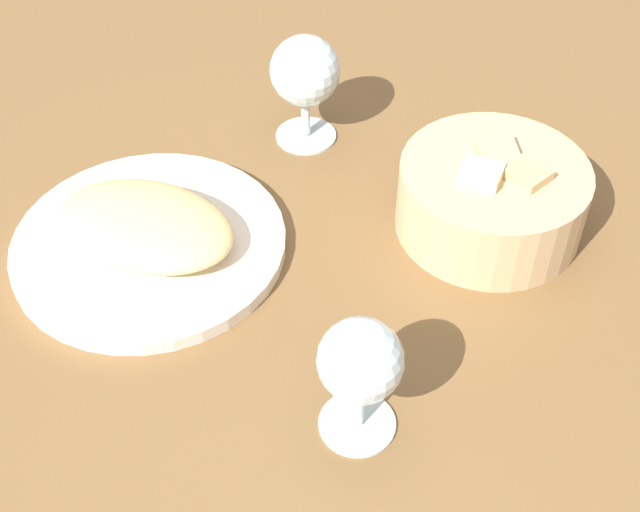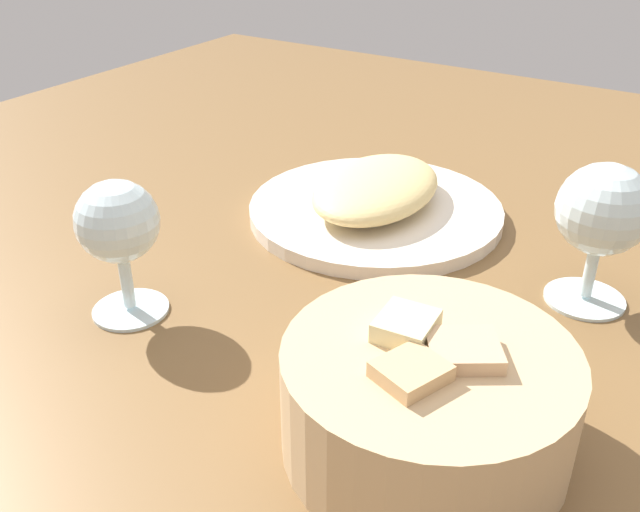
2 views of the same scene
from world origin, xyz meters
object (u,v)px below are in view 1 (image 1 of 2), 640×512
(wine_glass_near, at_px, (360,366))
(wine_glass_far, at_px, (305,75))
(plate, at_px, (150,244))
(bread_basket, at_px, (492,197))

(wine_glass_near, height_order, wine_glass_far, wine_glass_far)
(wine_glass_far, bearing_deg, plate, -101.67)
(plate, relative_size, wine_glass_near, 2.26)
(wine_glass_far, bearing_deg, bread_basket, -10.66)
(bread_basket, relative_size, wine_glass_far, 1.47)
(plate, xyz_separation_m, wine_glass_near, (0.26, -0.09, 0.07))
(plate, xyz_separation_m, bread_basket, (0.27, 0.18, 0.03))
(plate, xyz_separation_m, wine_glass_far, (0.05, 0.23, 0.07))
(bread_basket, distance_m, wine_glass_far, 0.24)
(wine_glass_near, bearing_deg, plate, 162.12)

